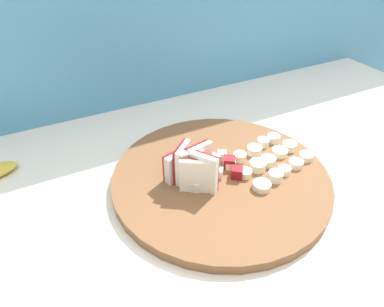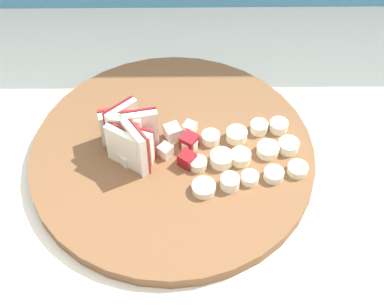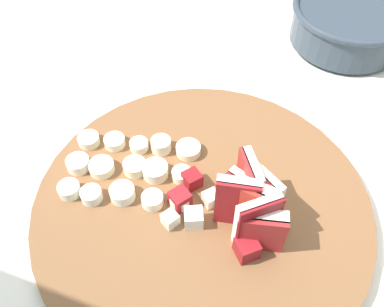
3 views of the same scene
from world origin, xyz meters
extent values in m
cube|color=#4C8EB2|center=(0.00, 0.44, 0.75)|extent=(2.40, 0.04, 1.50)
cylinder|color=brown|center=(0.02, 0.10, 0.94)|extent=(0.37, 0.37, 0.02)
cube|color=#A32323|center=(-0.02, 0.08, 0.98)|extent=(0.03, 0.04, 0.07)
cube|color=white|center=(-0.02, 0.07, 0.98)|extent=(0.03, 0.04, 0.07)
cube|color=#A32323|center=(-0.03, 0.08, 0.98)|extent=(0.04, 0.03, 0.06)
cube|color=#EFE5CC|center=(-0.04, 0.08, 0.98)|extent=(0.04, 0.03, 0.06)
cube|color=maroon|center=(-0.02, 0.09, 0.98)|extent=(0.04, 0.02, 0.05)
cube|color=#EFE5CC|center=(-0.02, 0.08, 0.98)|extent=(0.04, 0.02, 0.05)
cube|color=#B22D23|center=(-0.03, 0.11, 0.98)|extent=(0.04, 0.01, 0.06)
cube|color=#EFE5CC|center=(-0.03, 0.10, 0.98)|extent=(0.04, 0.02, 0.06)
cube|color=maroon|center=(-0.02, 0.11, 0.98)|extent=(0.04, 0.01, 0.07)
cube|color=beige|center=(-0.02, 0.10, 0.98)|extent=(0.04, 0.02, 0.07)
cube|color=#A32323|center=(-0.05, 0.12, 0.98)|extent=(0.05, 0.02, 0.05)
cube|color=beige|center=(-0.05, 0.12, 0.98)|extent=(0.05, 0.02, 0.05)
cube|color=maroon|center=(-0.04, 0.12, 0.98)|extent=(0.04, 0.03, 0.06)
cube|color=white|center=(-0.04, 0.11, 0.98)|extent=(0.04, 0.04, 0.06)
cube|color=beige|center=(0.01, 0.09, 0.96)|extent=(0.02, 0.02, 0.02)
cube|color=beige|center=(0.04, 0.13, 0.96)|extent=(0.02, 0.02, 0.02)
cube|color=maroon|center=(-0.04, 0.13, 0.96)|extent=(0.03, 0.03, 0.02)
cube|color=maroon|center=(-0.03, 0.10, 0.96)|extent=(0.02, 0.02, 0.02)
cube|color=beige|center=(-0.04, 0.08, 0.96)|extent=(0.02, 0.02, 0.02)
cube|color=white|center=(0.02, 0.12, 0.96)|extent=(0.03, 0.03, 0.02)
cube|color=maroon|center=(0.04, 0.10, 0.96)|extent=(0.03, 0.03, 0.02)
cube|color=maroon|center=(0.04, 0.07, 0.96)|extent=(0.03, 0.03, 0.02)
cube|color=white|center=(-0.03, 0.08, 0.96)|extent=(0.02, 0.02, 0.02)
cylinder|color=beige|center=(0.06, 0.03, 0.96)|extent=(0.03, 0.03, 0.01)
cylinder|color=white|center=(0.09, 0.04, 0.96)|extent=(0.02, 0.02, 0.02)
cylinder|color=white|center=(0.12, 0.05, 0.96)|extent=(0.02, 0.02, 0.01)
cylinder|color=#F4EAC6|center=(0.15, 0.05, 0.96)|extent=(0.03, 0.03, 0.01)
cylinder|color=beige|center=(0.18, 0.06, 0.96)|extent=(0.03, 0.03, 0.01)
cylinder|color=#F4EAC6|center=(0.05, 0.07, 0.96)|extent=(0.02, 0.02, 0.01)
cylinder|color=#F4EAC6|center=(0.08, 0.08, 0.96)|extent=(0.03, 0.03, 0.01)
cylinder|color=beige|center=(0.11, 0.08, 0.96)|extent=(0.03, 0.03, 0.01)
cylinder|color=#F4EAC6|center=(0.14, 0.09, 0.96)|extent=(0.03, 0.03, 0.01)
cylinder|color=white|center=(0.17, 0.10, 0.96)|extent=(0.03, 0.03, 0.01)
cylinder|color=white|center=(0.04, 0.10, 0.96)|extent=(0.02, 0.02, 0.01)
cylinder|color=white|center=(0.07, 0.11, 0.96)|extent=(0.02, 0.02, 0.01)
cylinder|color=white|center=(0.11, 0.12, 0.96)|extent=(0.03, 0.03, 0.01)
cylinder|color=white|center=(0.14, 0.13, 0.96)|extent=(0.02, 0.02, 0.01)
cylinder|color=white|center=(0.16, 0.13, 0.96)|extent=(0.02, 0.02, 0.01)
camera|label=1|loc=(-0.22, -0.27, 1.31)|focal=31.22mm
camera|label=2|loc=(0.04, -0.38, 1.53)|focal=54.55mm
camera|label=3|loc=(-0.06, 0.33, 1.35)|focal=40.21mm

